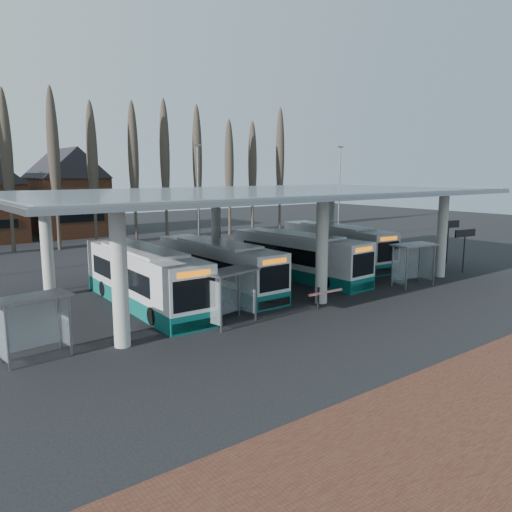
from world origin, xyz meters
TOP-DOWN VIEW (x-y plane):
  - ground at (0.00, 0.00)m, footprint 140.00×140.00m
  - station_canopy at (0.00, 8.00)m, footprint 32.00×16.00m
  - poplar_row at (0.00, 33.00)m, footprint 45.10×1.10m
  - lamp_post_b at (6.00, 26.00)m, footprint 0.80×0.16m
  - lamp_post_c at (20.00, 20.00)m, footprint 0.80×0.16m
  - bus_0 at (-8.35, 8.18)m, footprint 2.95×11.95m
  - bus_1 at (-2.98, 8.78)m, footprint 2.42×11.25m
  - bus_2 at (3.62, 8.54)m, footprint 3.08×11.56m
  - bus_3 at (9.92, 10.83)m, footprint 3.59×11.64m
  - shelter_0 at (-15.35, 3.33)m, footprint 2.93×1.68m
  - shelter_1 at (-6.47, 2.48)m, footprint 3.17×2.05m
  - shelter_2 at (7.91, 2.05)m, footprint 3.18×1.84m
  - info_sign_0 at (14.78, 2.34)m, footprint 2.17×0.40m
  - info_sign_1 at (17.16, 5.17)m, footprint 2.37×0.49m
  - barrier at (-1.07, 1.21)m, footprint 2.44×0.68m

SIDE VIEW (x-z plane):
  - ground at x=0.00m, z-range 0.00..0.00m
  - barrier at x=-1.07m, z-range 0.34..1.55m
  - bus_1 at x=-2.98m, z-range -0.09..3.04m
  - bus_2 at x=3.62m, z-range -0.09..3.09m
  - bus_3 at x=9.92m, z-range -0.09..3.09m
  - bus_0 at x=-8.35m, z-range -0.09..3.20m
  - shelter_0 at x=-15.35m, z-range 0.59..3.20m
  - shelter_1 at x=-6.47m, z-range 0.62..3.33m
  - shelter_2 at x=7.91m, z-range 0.64..3.45m
  - info_sign_0 at x=14.78m, z-range 1.10..4.34m
  - info_sign_1 at x=17.16m, z-range 1.20..4.75m
  - lamp_post_b at x=6.00m, z-range 0.25..10.42m
  - lamp_post_c at x=20.00m, z-range 0.25..10.42m
  - station_canopy at x=0.00m, z-range 2.51..8.85m
  - poplar_row at x=0.00m, z-range 1.53..16.03m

